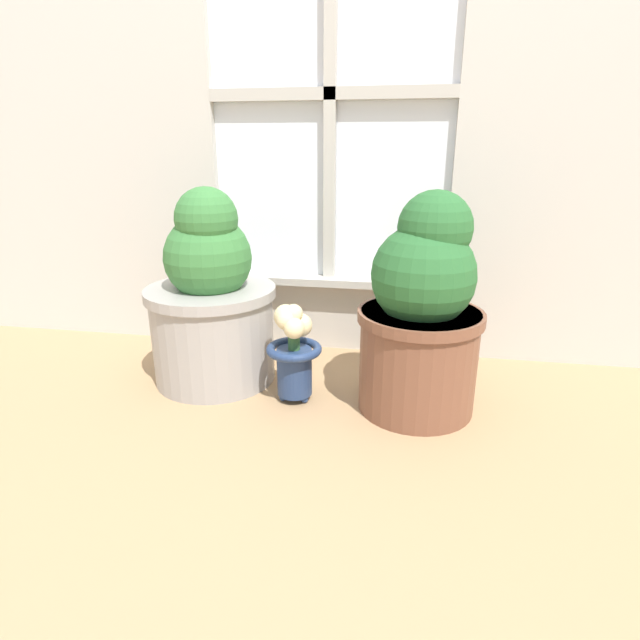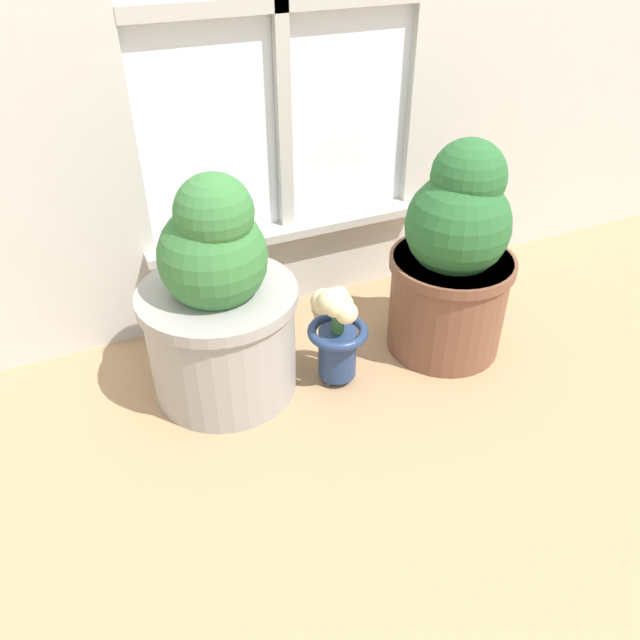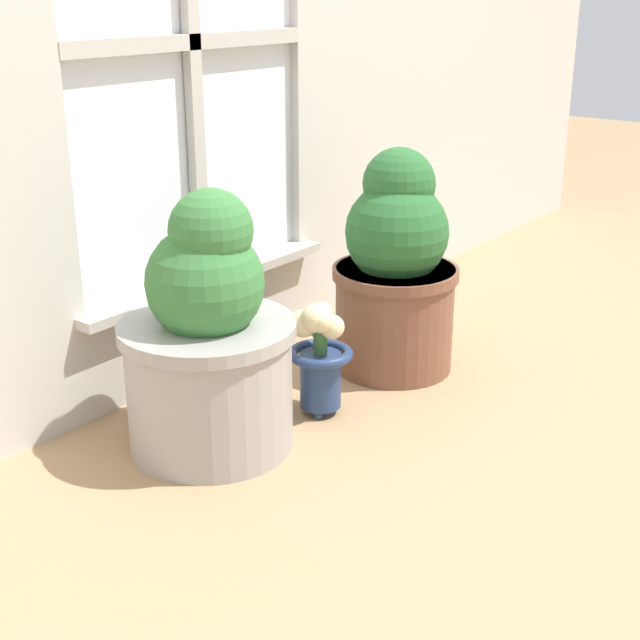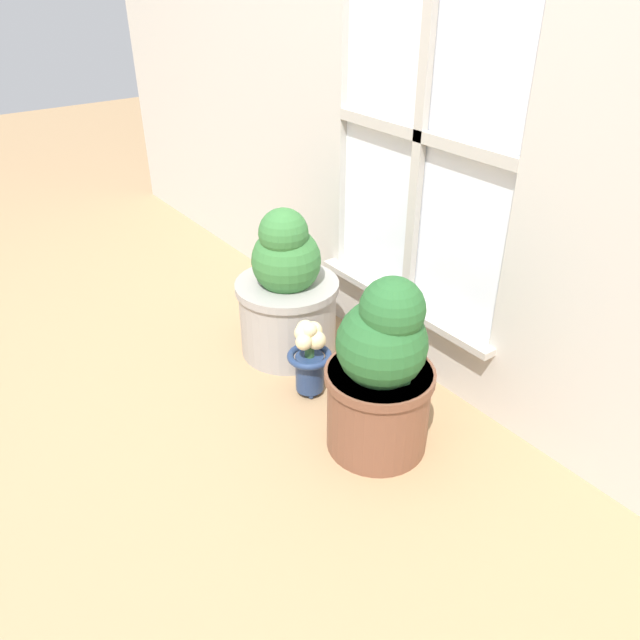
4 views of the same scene
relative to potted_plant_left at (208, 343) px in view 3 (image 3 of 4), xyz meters
name	(u,v)px [view 3 (image 3 of 4)]	position (x,y,z in m)	size (l,w,h in m)	color
ground_plane	(366,420)	(0.29, -0.20, -0.23)	(10.00, 10.00, 0.00)	tan
potted_plant_left	(208,343)	(0.00, 0.00, 0.00)	(0.37, 0.37, 0.56)	#9E9993
potted_plant_right	(396,271)	(0.59, -0.08, 0.02)	(0.32, 0.32, 0.56)	brown
flower_vase	(319,351)	(0.26, -0.09, -0.08)	(0.15, 0.15, 0.27)	navy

